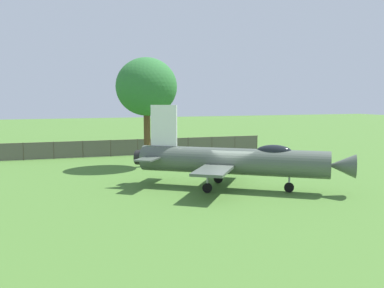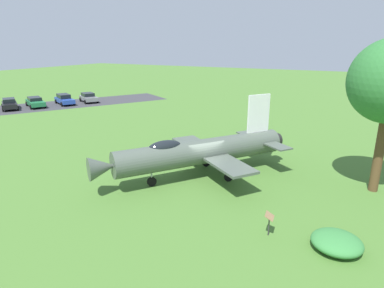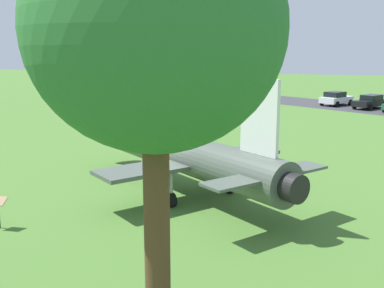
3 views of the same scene
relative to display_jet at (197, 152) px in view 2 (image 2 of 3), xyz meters
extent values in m
plane|color=#47722D|center=(0.30, -0.22, -1.83)|extent=(200.00, 200.00, 0.00)
cube|color=#38383D|center=(12.50, 32.10, -1.83)|extent=(37.21, 26.53, 0.00)
cylinder|color=#4C564C|center=(0.30, -0.22, -0.05)|extent=(10.67, 8.48, 1.68)
cone|color=#4C564C|center=(-5.02, 3.70, -0.05)|extent=(2.13, 2.10, 1.42)
cylinder|color=black|center=(5.34, -3.93, -0.05)|extent=(1.08, 1.17, 1.01)
ellipsoid|color=black|center=(-1.83, 1.35, 0.67)|extent=(2.30, 2.03, 0.84)
cube|color=white|center=(3.97, -2.93, 2.15)|extent=(1.53, 1.18, 2.71)
cube|color=#4C564C|center=(-0.76, -2.67, -0.26)|extent=(3.59, 3.94, 0.16)
cube|color=#4C564C|center=(2.32, 1.52, -0.26)|extent=(3.59, 3.94, 0.16)
cube|color=#4C564C|center=(3.33, -4.61, 0.12)|extent=(1.95, 2.10, 0.10)
cube|color=#4C564C|center=(5.39, -1.82, 0.12)|extent=(1.95, 2.10, 0.10)
cylinder|color=#A5A8AD|center=(-2.60, 1.92, -0.87)|extent=(0.12, 0.12, 1.32)
cylinder|color=black|center=(-2.60, 1.92, -1.53)|extent=(0.59, 0.50, 0.60)
cylinder|color=#A5A8AD|center=(0.35, -2.17, -0.87)|extent=(0.12, 0.12, 1.32)
cylinder|color=black|center=(0.35, -2.17, -1.53)|extent=(0.59, 0.50, 0.60)
cylinder|color=#A5A8AD|center=(2.18, 0.31, -0.87)|extent=(0.12, 0.12, 1.32)
cylinder|color=black|center=(2.18, 0.31, -1.53)|extent=(0.59, 0.50, 0.60)
cylinder|color=brown|center=(3.17, -10.68, 0.83)|extent=(0.55, 0.55, 5.32)
ellipsoid|color=#387F3D|center=(-4.53, -9.15, -1.45)|extent=(2.14, 2.20, 0.76)
cylinder|color=#333333|center=(-4.76, -6.19, -1.38)|extent=(0.06, 0.06, 0.90)
cube|color=olive|center=(-4.76, -6.19, -0.81)|extent=(0.64, 0.46, 0.25)
cube|color=slate|center=(19.01, 28.24, -1.22)|extent=(3.64, 4.48, 0.58)
cube|color=black|center=(19.17, 28.52, -0.68)|extent=(2.41, 2.62, 0.51)
cylinder|color=black|center=(19.15, 26.60, -1.51)|extent=(0.51, 0.67, 0.64)
cylinder|color=black|center=(17.53, 27.52, -1.51)|extent=(0.51, 0.67, 0.64)
cylinder|color=black|center=(20.48, 28.95, -1.51)|extent=(0.51, 0.67, 0.64)
cylinder|color=black|center=(18.87, 29.87, -1.51)|extent=(0.51, 0.67, 0.64)
cube|color=#23429E|center=(15.93, 30.06, -1.22)|extent=(3.68, 5.01, 0.58)
cube|color=black|center=(16.10, 30.40, -0.63)|extent=(2.41, 2.85, 0.60)
cylinder|color=black|center=(16.02, 28.28, -1.51)|extent=(0.48, 0.67, 0.64)
cylinder|color=black|center=(14.45, 29.06, -1.51)|extent=(0.48, 0.67, 0.64)
cylinder|color=black|center=(17.41, 31.06, -1.51)|extent=(0.48, 0.67, 0.64)
cylinder|color=black|center=(15.84, 31.85, -1.51)|extent=(0.48, 0.67, 0.64)
cube|color=#1E6B3D|center=(12.48, 32.11, -1.21)|extent=(3.79, 5.00, 0.60)
cube|color=black|center=(12.65, 32.44, -0.68)|extent=(2.50, 2.87, 0.46)
cylinder|color=black|center=(12.60, 30.31, -1.51)|extent=(0.49, 0.67, 0.64)
cylinder|color=black|center=(10.95, 31.16, -1.51)|extent=(0.49, 0.67, 0.64)
cylinder|color=black|center=(14.01, 33.05, -1.51)|extent=(0.49, 0.67, 0.64)
cylinder|color=black|center=(12.36, 33.90, -1.51)|extent=(0.49, 0.67, 0.64)
cube|color=black|center=(9.65, 33.78, -1.20)|extent=(3.80, 4.59, 0.61)
cube|color=black|center=(9.84, 34.07, -0.63)|extent=(2.45, 2.69, 0.54)
cylinder|color=black|center=(9.64, 32.11, -1.51)|extent=(0.53, 0.66, 0.64)
cylinder|color=black|center=(8.15, 33.05, -1.51)|extent=(0.53, 0.66, 0.64)
cylinder|color=black|center=(11.16, 34.51, -1.51)|extent=(0.53, 0.66, 0.64)
cylinder|color=black|center=(9.67, 35.46, -1.51)|extent=(0.53, 0.66, 0.64)
camera|label=1|loc=(11.83, 23.72, 3.96)|focal=39.34mm
camera|label=2|loc=(-18.53, -9.20, 6.93)|focal=30.58mm
camera|label=3|loc=(6.65, -19.22, 4.53)|focal=43.74mm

